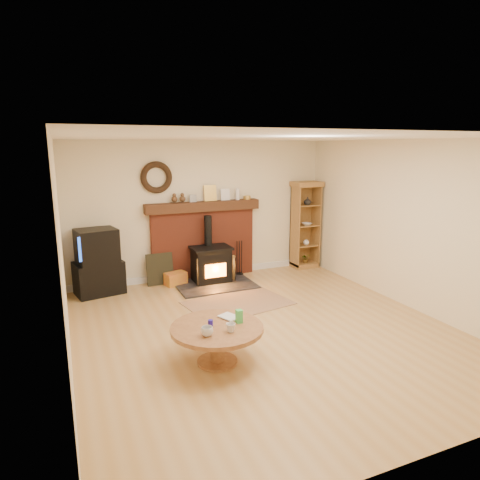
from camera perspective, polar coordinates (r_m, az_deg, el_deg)
name	(u,v)px	position (r m, az deg, el deg)	size (l,w,h in m)	color
ground	(265,330)	(6.08, 3.29, -11.87)	(5.50, 5.50, 0.00)	tan
room_shell	(262,207)	(5.67, 2.92, 4.48)	(5.02, 5.52, 2.61)	beige
chimney_breast	(204,237)	(8.19, -4.89, 0.44)	(2.20, 0.22, 1.78)	brown
wood_stove	(212,266)	(7.95, -3.79, -3.45)	(1.40, 1.00, 1.24)	black
area_rug	(238,303)	(7.01, -0.27, -8.40)	(1.59, 1.09, 0.01)	brown
tv_unit	(98,263)	(7.70, -18.41, -2.94)	(0.86, 0.68, 1.13)	black
curio_cabinet	(305,225)	(8.97, 8.64, 2.03)	(0.58, 0.42, 1.79)	brown
firelog_box	(176,279)	(7.95, -8.56, -5.14)	(0.38, 0.24, 0.24)	yellow
leaning_painting	(160,269)	(7.98, -10.62, -3.83)	(0.49, 0.03, 0.58)	black
fire_tools	(239,269)	(8.43, -0.09, -3.86)	(0.16, 0.16, 0.70)	black
coffee_table	(217,333)	(5.08, -3.05, -12.32)	(1.08, 1.08, 0.62)	brown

